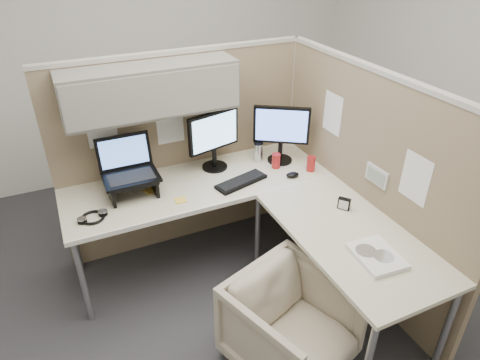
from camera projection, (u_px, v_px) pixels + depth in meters
name	position (u px, v px, depth m)	size (l,w,h in m)	color
ground	(242.00, 296.00, 3.20)	(4.50, 4.50, 0.00)	#2D2D31
partition_back	(170.00, 125.00, 3.21)	(2.00, 0.36, 1.63)	#8C775B
partition_right	(360.00, 180.00, 3.05)	(0.07, 2.03, 1.63)	#8C775B
desk	(251.00, 207.00, 2.99)	(2.00, 1.98, 0.73)	beige
office_chair	(292.00, 321.00, 2.57)	(0.66, 0.62, 0.68)	#C3B79B
monitor_left	(214.00, 136.00, 3.26)	(0.44, 0.20, 0.47)	black
monitor_right	(281.00, 130.00, 3.36)	(0.39, 0.27, 0.47)	black
laptop_station	(130.00, 174.00, 3.00)	(0.38, 0.33, 0.40)	black
keyboard	(241.00, 182.00, 3.19)	(0.41, 0.14, 0.02)	black
mouse	(293.00, 175.00, 3.26)	(0.10, 0.07, 0.04)	black
travel_mug	(258.00, 152.00, 3.46)	(0.08, 0.08, 0.16)	silver
soda_can_green	(311.00, 164.00, 3.33)	(0.07, 0.07, 0.12)	#B21E1E
soda_can_silver	(276.00, 161.00, 3.37)	(0.07, 0.07, 0.12)	#B21E1E
sticky_note_a	(180.00, 200.00, 2.99)	(0.08, 0.08, 0.01)	yellow
sticky_note_c	(151.00, 191.00, 3.09)	(0.08, 0.08, 0.01)	yellow
headphones	(93.00, 217.00, 2.80)	(0.20, 0.19, 0.03)	black
paper_stack	(377.00, 256.00, 2.46)	(0.26, 0.32, 0.03)	white
desk_clock	(344.00, 204.00, 2.88)	(0.08, 0.08, 0.08)	black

